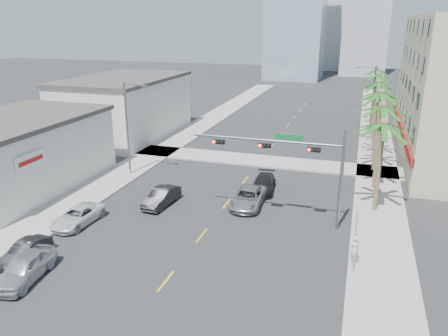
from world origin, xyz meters
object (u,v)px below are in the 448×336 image
Objects in this scene: car_parked_mid at (25,251)px; car_parked_far at (77,216)px; car_lane_left at (162,197)px; pedestrian at (355,249)px; car_parked_near at (25,268)px; car_lane_center at (248,197)px; traffic_signal_mast at (296,158)px; car_lane_right at (264,184)px.

car_parked_far is (0.00, 5.40, 0.03)m from car_parked_mid.
car_lane_left is 2.34× the size of pedestrian.
car_parked_near is 17.31m from car_lane_center.
car_parked_near is at bearing -98.25° from car_lane_left.
car_lane_center reaches higher than car_lane_left.
traffic_signal_mast is 16.59m from car_parked_far.
pedestrian reaches higher than car_lane_center.
pedestrian is (4.52, -4.78, -4.00)m from traffic_signal_mast.
car_lane_center is (6.79, 2.03, 0.01)m from car_lane_left.
traffic_signal_mast reaches higher than car_lane_right.
car_parked_near reaches higher than car_lane_center.
car_parked_near is 7.38m from car_parked_far.
car_parked_mid is at bearing -145.53° from traffic_signal_mast.
traffic_signal_mast is 11.63m from car_lane_left.
car_parked_mid is at bearing -132.99° from car_lane_center.
car_lane_center is at bearing -78.51° from pedestrian.
car_lane_right is 13.28m from pedestrian.
car_lane_right is at bearing 55.48° from car_parked_mid.
car_parked_near is 2.52× the size of pedestrian.
car_parked_near is 2.39m from car_parked_mid.
traffic_signal_mast is at bearing 34.90° from car_parked_near.
traffic_signal_mast is 2.17× the size of car_lane_center.
car_parked_far is at bearing -148.69° from car_lane_center.
traffic_signal_mast is 18.95m from car_parked_mid.
car_lane_left is at bearing -148.60° from car_lane_right.
car_parked_near is 1.00× the size of car_parked_far.
car_lane_right is at bearing 81.07° from car_lane_center.
car_lane_right is (11.67, 16.22, 0.04)m from car_parked_mid.
car_parked_near is 0.90× the size of car_lane_center.
traffic_signal_mast reaches higher than car_lane_left.
car_parked_near reaches higher than car_lane_left.
car_parked_near is at bearing -138.10° from traffic_signal_mast.
car_lane_left reaches higher than car_parked_mid.
car_lane_right is at bearing 121.22° from traffic_signal_mast.
car_parked_far is 2.53× the size of pedestrian.
car_lane_center reaches higher than car_parked_mid.
traffic_signal_mast is at bearing 35.69° from car_parked_mid.
traffic_signal_mast is 2.42× the size of car_parked_near.
traffic_signal_mast is 2.61× the size of car_lane_left.
pedestrian reaches higher than car_parked_mid.
car_parked_mid is 20.50m from pedestrian.
pedestrian is (15.30, -4.89, 0.36)m from car_lane_left.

